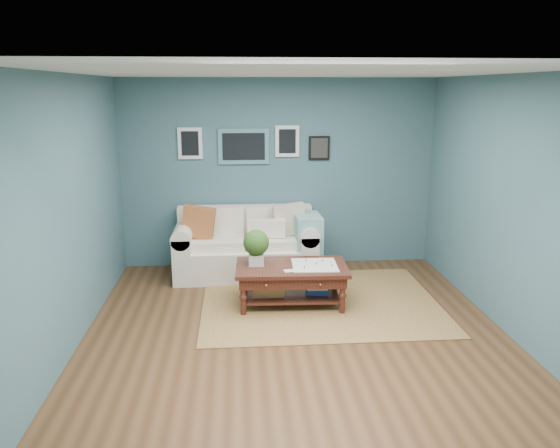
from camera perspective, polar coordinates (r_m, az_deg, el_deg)
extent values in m
plane|color=brown|center=(5.91, 1.75, -11.59)|extent=(5.00, 5.00, 0.00)
plane|color=white|center=(5.33, 1.97, 15.59)|extent=(5.00, 5.00, 0.00)
cube|color=#406469|center=(7.91, -0.14, 5.27)|extent=(4.50, 0.02, 2.70)
cube|color=#406469|center=(3.10, 6.98, -8.91)|extent=(4.50, 0.02, 2.70)
cube|color=#406469|center=(5.68, -21.34, 0.81)|extent=(0.02, 5.00, 2.70)
cube|color=#406469|center=(6.13, 23.26, 1.55)|extent=(0.02, 5.00, 2.70)
cube|color=slate|center=(7.81, -3.82, 8.09)|extent=(0.72, 0.03, 0.50)
cube|color=black|center=(7.80, -3.82, 8.07)|extent=(0.60, 0.01, 0.38)
cube|color=white|center=(7.84, -9.38, 8.32)|extent=(0.34, 0.03, 0.44)
cube|color=white|center=(7.84, 0.76, 8.65)|extent=(0.34, 0.03, 0.44)
cube|color=black|center=(7.90, 4.11, 7.93)|extent=(0.30, 0.03, 0.34)
cube|color=brown|center=(6.77, 4.18, -8.12)|extent=(2.85, 2.28, 0.01)
cube|color=silver|center=(7.65, -3.58, -3.80)|extent=(1.45, 0.90, 0.43)
cube|color=silver|center=(7.86, -3.68, 0.16)|extent=(1.90, 0.22, 0.49)
cube|color=silver|center=(7.66, -9.96, -3.18)|extent=(0.25, 0.90, 0.63)
cube|color=silver|center=(7.68, 2.75, -2.93)|extent=(0.25, 0.90, 0.63)
cylinder|color=silver|center=(7.57, -10.06, -0.89)|extent=(0.27, 0.90, 0.27)
cylinder|color=silver|center=(7.59, 2.78, -0.64)|extent=(0.27, 0.90, 0.27)
cube|color=silver|center=(7.52, -6.57, -1.96)|extent=(0.74, 0.57, 0.13)
cube|color=silver|center=(7.53, -0.65, -1.85)|extent=(0.74, 0.57, 0.13)
cube|color=silver|center=(7.73, -6.55, 0.41)|extent=(0.74, 0.12, 0.37)
cube|color=silver|center=(7.74, -0.80, 0.52)|extent=(0.74, 0.12, 0.37)
cube|color=#B84F2B|center=(7.47, -8.51, 0.18)|extent=(0.49, 0.18, 0.48)
cube|color=silver|center=(7.55, 1.00, 0.49)|extent=(0.48, 0.18, 0.47)
cube|color=silver|center=(7.43, -1.42, -0.47)|extent=(0.51, 0.12, 0.25)
cube|color=#83B8B6|center=(7.52, 2.88, -2.08)|extent=(0.35, 0.56, 0.82)
cube|color=#37100F|center=(6.53, 1.21, -4.56)|extent=(1.35, 0.82, 0.04)
cube|color=#37100F|center=(6.55, 1.21, -5.29)|extent=(1.26, 0.73, 0.13)
cube|color=#37100F|center=(6.65, 1.20, -7.42)|extent=(1.15, 0.62, 0.03)
sphere|color=gold|center=(6.21, -1.45, -6.41)|extent=(0.03, 0.03, 0.03)
sphere|color=gold|center=(6.25, 4.25, -6.31)|extent=(0.03, 0.03, 0.03)
cylinder|color=#37100F|center=(6.32, -3.87, -7.61)|extent=(0.07, 0.07, 0.45)
cylinder|color=#37100F|center=(6.39, 6.55, -7.42)|extent=(0.07, 0.07, 0.45)
cylinder|color=#37100F|center=(6.88, -3.75, -5.78)|extent=(0.07, 0.07, 0.45)
cylinder|color=#37100F|center=(6.94, 5.80, -5.63)|extent=(0.07, 0.07, 0.45)
cube|color=beige|center=(6.54, -2.49, -3.72)|extent=(0.18, 0.18, 0.13)
sphere|color=#264318|center=(6.48, -2.51, -1.95)|extent=(0.31, 0.31, 0.31)
cube|color=white|center=(6.54, 3.63, -4.30)|extent=(0.55, 0.55, 0.01)
cube|color=#A6734D|center=(6.59, -1.21, -6.45)|extent=(0.38, 0.28, 0.22)
cube|color=#24448F|center=(6.66, 3.86, -6.69)|extent=(0.27, 0.21, 0.12)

